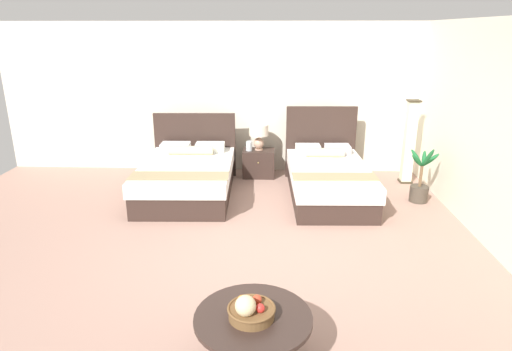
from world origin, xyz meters
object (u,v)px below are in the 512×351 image
object	(u,v)px
bed_near_corner	(328,178)
nightstand	(259,163)
fruit_bowl	(250,310)
floor_lamp_corner	(409,142)
table_lamp	(259,133)
coffee_table	(253,326)
potted_palm	(420,185)
vase	(249,146)
bed_near_window	(188,176)

from	to	relation	value
bed_near_corner	nightstand	bearing A→B (deg)	139.70
fruit_bowl	floor_lamp_corner	bearing A→B (deg)	61.30
nightstand	fruit_bowl	bearing A→B (deg)	-88.79
table_lamp	nightstand	bearing A→B (deg)	-90.00
coffee_table	potted_palm	distance (m)	4.22
vase	table_lamp	bearing A→B (deg)	19.78
table_lamp	coffee_table	size ratio (longest dim) A/B	0.50
coffee_table	fruit_bowl	world-z (taller)	fruit_bowl
table_lamp	vase	bearing A→B (deg)	-160.22
table_lamp	floor_lamp_corner	world-z (taller)	floor_lamp_corner
potted_palm	nightstand	bearing A→B (deg)	155.52
fruit_bowl	vase	bearing A→B (deg)	93.28
vase	fruit_bowl	distance (m)	4.63
bed_near_corner	table_lamp	world-z (taller)	bed_near_corner
fruit_bowl	potted_palm	world-z (taller)	potted_palm
coffee_table	floor_lamp_corner	bearing A→B (deg)	61.36
bed_near_corner	fruit_bowl	distance (m)	3.86
coffee_table	table_lamp	bearing A→B (deg)	91.47
table_lamp	fruit_bowl	xyz separation A→B (m)	(0.10, -4.68, -0.29)
coffee_table	fruit_bowl	bearing A→B (deg)	-126.54
vase	potted_palm	distance (m)	2.87
vase	potted_palm	bearing A→B (deg)	-22.37
vase	bed_near_window	bearing A→B (deg)	-135.19
table_lamp	coffee_table	xyz separation A→B (m)	(0.12, -4.65, -0.46)
nightstand	coffee_table	xyz separation A→B (m)	(0.12, -4.63, 0.08)
potted_palm	coffee_table	bearing A→B (deg)	-123.89
bed_near_corner	floor_lamp_corner	world-z (taller)	floor_lamp_corner
nightstand	floor_lamp_corner	xyz separation A→B (m)	(2.53, -0.22, 0.46)
coffee_table	fruit_bowl	distance (m)	0.17
bed_near_window	bed_near_corner	xyz separation A→B (m)	(2.19, 0.01, -0.00)
bed_near_corner	nightstand	distance (m)	1.46
nightstand	potted_palm	xyz separation A→B (m)	(2.47, -1.13, 0.02)
vase	potted_palm	size ratio (longest dim) A/B	0.19
bed_near_corner	potted_palm	world-z (taller)	bed_near_corner
fruit_bowl	bed_near_window	bearing A→B (deg)	107.70
table_lamp	coffee_table	bearing A→B (deg)	-88.53
coffee_table	nightstand	bearing A→B (deg)	91.47
bed_near_corner	fruit_bowl	xyz separation A→B (m)	(-1.01, -3.72, 0.19)
coffee_table	potted_palm	world-z (taller)	potted_palm
table_lamp	bed_near_window	bearing A→B (deg)	-138.14
nightstand	vase	size ratio (longest dim) A/B	3.30
nightstand	bed_near_corner	bearing A→B (deg)	-40.30
coffee_table	bed_near_corner	bearing A→B (deg)	74.97
coffee_table	potted_palm	xyz separation A→B (m)	(2.35, 3.50, -0.06)
bed_near_corner	fruit_bowl	size ratio (longest dim) A/B	5.91
bed_near_window	table_lamp	size ratio (longest dim) A/B	4.67
nightstand	potted_palm	world-z (taller)	potted_palm
vase	fruit_bowl	size ratio (longest dim) A/B	0.46
vase	coffee_table	xyz separation A→B (m)	(0.29, -4.59, -0.24)
bed_near_corner	coffee_table	size ratio (longest dim) A/B	2.39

